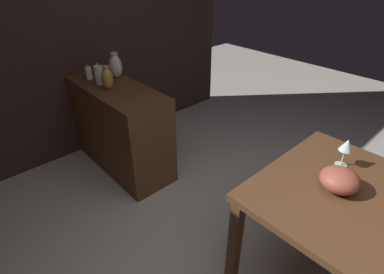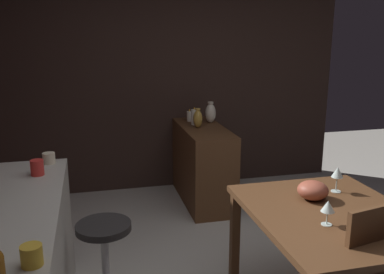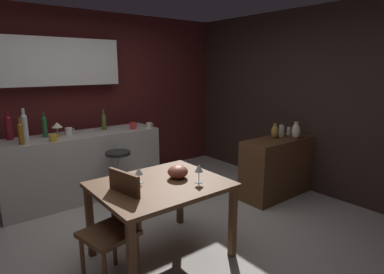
# 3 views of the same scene
# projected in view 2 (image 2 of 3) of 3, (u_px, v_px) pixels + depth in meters

# --- Properties ---
(wall_side_right) EXTENTS (0.10, 4.40, 2.60)m
(wall_side_right) POSITION_uv_depth(u_px,v_px,m) (153.00, 76.00, 4.75)
(wall_side_right) COLOR #33231E
(wall_side_right) RESTS_ON ground_plane
(dining_table) EXTENTS (1.16, 0.95, 0.74)m
(dining_table) POSITION_uv_depth(u_px,v_px,m) (331.00, 226.00, 2.54)
(dining_table) COLOR #56351E
(dining_table) RESTS_ON ground_plane
(sideboard_cabinet) EXTENTS (1.10, 0.44, 0.82)m
(sideboard_cabinet) POSITION_uv_depth(u_px,v_px,m) (203.00, 164.00, 4.50)
(sideboard_cabinet) COLOR #56351E
(sideboard_cabinet) RESTS_ON ground_plane
(wine_glass_left) EXTENTS (0.08, 0.08, 0.14)m
(wine_glass_left) POSITION_uv_depth(u_px,v_px,m) (328.00, 207.00, 2.33)
(wine_glass_left) COLOR silver
(wine_glass_left) RESTS_ON dining_table
(wine_glass_right) EXTENTS (0.08, 0.08, 0.17)m
(wine_glass_right) POSITION_uv_depth(u_px,v_px,m) (337.00, 173.00, 2.81)
(wine_glass_right) COLOR silver
(wine_glass_right) RESTS_ON dining_table
(fruit_bowl) EXTENTS (0.20, 0.20, 0.12)m
(fruit_bowl) POSITION_uv_depth(u_px,v_px,m) (313.00, 190.00, 2.70)
(fruit_bowl) COLOR #9E4C38
(fruit_bowl) RESTS_ON dining_table
(cup_cream) EXTENTS (0.12, 0.09, 0.08)m
(cup_cream) POSITION_uv_depth(u_px,v_px,m) (49.00, 158.00, 2.92)
(cup_cream) COLOR beige
(cup_cream) RESTS_ON kitchen_counter
(cup_red) EXTENTS (0.12, 0.08, 0.10)m
(cup_red) POSITION_uv_depth(u_px,v_px,m) (37.00, 167.00, 2.68)
(cup_red) COLOR red
(cup_red) RESTS_ON kitchen_counter
(cup_mustard) EXTENTS (0.12, 0.09, 0.09)m
(cup_mustard) POSITION_uv_depth(u_px,v_px,m) (32.00, 255.00, 1.64)
(cup_mustard) COLOR gold
(cup_mustard) RESTS_ON kitchen_counter
(pillar_candle_tall) EXTENTS (0.07, 0.07, 0.19)m
(pillar_candle_tall) POSITION_uv_depth(u_px,v_px,m) (194.00, 117.00, 4.50)
(pillar_candle_tall) COLOR white
(pillar_candle_tall) RESTS_ON sideboard_cabinet
(pillar_candle_short) EXTENTS (0.06, 0.06, 0.14)m
(pillar_candle_short) POSITION_uv_depth(u_px,v_px,m) (189.00, 116.00, 4.68)
(pillar_candle_short) COLOR white
(pillar_candle_short) RESTS_ON sideboard_cabinet
(vase_ceramic_ivory) EXTENTS (0.11, 0.11, 0.23)m
(vase_ceramic_ivory) POSITION_uv_depth(u_px,v_px,m) (211.00, 113.00, 4.59)
(vase_ceramic_ivory) COLOR beige
(vase_ceramic_ivory) RESTS_ON sideboard_cabinet
(vase_brass) EXTENTS (0.10, 0.10, 0.20)m
(vase_brass) POSITION_uv_depth(u_px,v_px,m) (198.00, 119.00, 4.35)
(vase_brass) COLOR #B78C38
(vase_brass) RESTS_ON sideboard_cabinet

